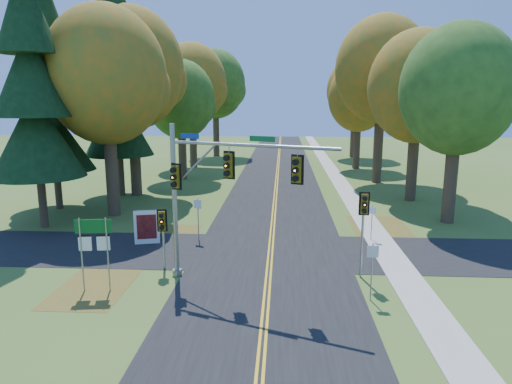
# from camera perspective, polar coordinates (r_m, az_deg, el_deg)

# --- Properties ---
(ground) EXTENTS (160.00, 160.00, 0.00)m
(ground) POSITION_cam_1_polar(r_m,az_deg,el_deg) (22.63, 1.68, -9.13)
(ground) COLOR #425E21
(ground) RESTS_ON ground
(road_main) EXTENTS (8.00, 160.00, 0.02)m
(road_main) POSITION_cam_1_polar(r_m,az_deg,el_deg) (22.62, 1.68, -9.10)
(road_main) COLOR black
(road_main) RESTS_ON ground
(road_cross) EXTENTS (60.00, 6.00, 0.02)m
(road_cross) POSITION_cam_1_polar(r_m,az_deg,el_deg) (24.50, 1.83, -7.47)
(road_cross) COLOR black
(road_cross) RESTS_ON ground
(centerline_left) EXTENTS (0.10, 160.00, 0.01)m
(centerline_left) POSITION_cam_1_polar(r_m,az_deg,el_deg) (22.62, 1.43, -9.06)
(centerline_left) COLOR gold
(centerline_left) RESTS_ON road_main
(centerline_right) EXTENTS (0.10, 160.00, 0.01)m
(centerline_right) POSITION_cam_1_polar(r_m,az_deg,el_deg) (22.61, 1.94, -9.07)
(centerline_right) COLOR gold
(centerline_right) RESTS_ON road_main
(sidewalk_east) EXTENTS (1.60, 160.00, 0.06)m
(sidewalk_east) POSITION_cam_1_polar(r_m,az_deg,el_deg) (23.29, 17.31, -8.98)
(sidewalk_east) COLOR #9E998E
(sidewalk_east) RESTS_ON ground
(leaf_patch_w_near) EXTENTS (4.00, 6.00, 0.00)m
(leaf_patch_w_near) POSITION_cam_1_polar(r_m,az_deg,el_deg) (27.34, -11.87, -5.70)
(leaf_patch_w_near) COLOR brown
(leaf_patch_w_near) RESTS_ON ground
(leaf_patch_e) EXTENTS (3.50, 8.00, 0.00)m
(leaf_patch_e) POSITION_cam_1_polar(r_m,az_deg,el_deg) (28.98, 15.67, -4.90)
(leaf_patch_e) COLOR brown
(leaf_patch_e) RESTS_ON ground
(leaf_patch_w_far) EXTENTS (3.00, 5.00, 0.00)m
(leaf_patch_w_far) POSITION_cam_1_polar(r_m,az_deg,el_deg) (21.43, -19.47, -11.00)
(leaf_patch_w_far) COLOR brown
(leaf_patch_w_far) RESTS_ON ground
(tree_w_a) EXTENTS (8.00, 8.00, 14.15)m
(tree_w_a) POSITION_cam_1_polar(r_m,az_deg,el_deg) (32.77, -18.09, 13.58)
(tree_w_a) COLOR #38281C
(tree_w_a) RESTS_ON ground
(tree_e_a) EXTENTS (7.20, 7.20, 12.73)m
(tree_e_a) POSITION_cam_1_polar(r_m,az_deg,el_deg) (31.90, 24.02, 11.53)
(tree_e_a) COLOR #38281C
(tree_e_a) RESTS_ON ground
(tree_w_b) EXTENTS (8.60, 8.60, 15.38)m
(tree_w_b) POSITION_cam_1_polar(r_m,az_deg,el_deg) (39.51, -15.27, 14.56)
(tree_w_b) COLOR #38281C
(tree_w_b) RESTS_ON ground
(tree_e_b) EXTENTS (7.60, 7.60, 13.33)m
(tree_e_b) POSITION_cam_1_polar(r_m,az_deg,el_deg) (38.20, 19.62, 12.22)
(tree_e_b) COLOR #38281C
(tree_e_b) RESTS_ON ground
(tree_w_c) EXTENTS (6.80, 6.80, 11.91)m
(tree_w_c) POSITION_cam_1_polar(r_m,az_deg,el_deg) (46.76, -9.30, 11.29)
(tree_w_c) COLOR #38281C
(tree_w_c) RESTS_ON ground
(tree_e_c) EXTENTS (8.80, 8.80, 15.79)m
(tree_e_c) POSITION_cam_1_polar(r_m,az_deg,el_deg) (45.89, 15.57, 14.43)
(tree_e_c) COLOR #38281C
(tree_e_c) RESTS_ON ground
(tree_w_d) EXTENTS (8.20, 8.20, 14.56)m
(tree_w_d) POSITION_cam_1_polar(r_m,az_deg,el_deg) (55.44, -7.96, 13.23)
(tree_w_d) COLOR #38281C
(tree_w_d) RESTS_ON ground
(tree_e_d) EXTENTS (7.00, 7.00, 12.32)m
(tree_e_d) POSITION_cam_1_polar(r_m,az_deg,el_deg) (54.74, 12.77, 11.47)
(tree_e_d) COLOR #38281C
(tree_e_d) RESTS_ON ground
(tree_w_e) EXTENTS (8.40, 8.40, 14.97)m
(tree_w_e) POSITION_cam_1_polar(r_m,az_deg,el_deg) (65.99, -5.02, 13.25)
(tree_w_e) COLOR #38281C
(tree_w_e) RESTS_ON ground
(tree_e_e) EXTENTS (7.80, 7.80, 13.74)m
(tree_e_e) POSITION_cam_1_polar(r_m,az_deg,el_deg) (65.51, 12.36, 12.27)
(tree_e_e) COLOR #38281C
(tree_e_e) RESTS_ON ground
(pine_a) EXTENTS (5.60, 5.60, 19.48)m
(pine_a) POSITION_cam_1_polar(r_m,az_deg,el_deg) (31.12, -26.31, 12.56)
(pine_a) COLOR #38281C
(pine_a) RESTS_ON ground
(pine_b) EXTENTS (5.60, 5.60, 17.31)m
(pine_b) POSITION_cam_1_polar(r_m,az_deg,el_deg) (36.21, -24.34, 10.79)
(pine_b) COLOR #38281C
(pine_b) RESTS_ON ground
(pine_c) EXTENTS (5.60, 5.60, 20.56)m
(pine_c) POSITION_cam_1_polar(r_m,az_deg,el_deg) (39.63, -17.16, 13.47)
(pine_c) COLOR #38281C
(pine_c) RESTS_ON ground
(traffic_mast) EXTENTS (7.18, 3.00, 6.96)m
(traffic_mast) POSITION_cam_1_polar(r_m,az_deg,el_deg) (19.41, -5.72, 1.07)
(traffic_mast) COLOR gray
(traffic_mast) RESTS_ON ground
(east_signal_pole) EXTENTS (0.47, 0.54, 4.02)m
(east_signal_pole) POSITION_cam_1_polar(r_m,az_deg,el_deg) (20.65, 13.31, -2.61)
(east_signal_pole) COLOR #93969B
(east_signal_pole) RESTS_ON ground
(ped_signal_pole) EXTENTS (0.47, 0.55, 2.98)m
(ped_signal_pole) POSITION_cam_1_polar(r_m,az_deg,el_deg) (21.75, -11.63, -4.07)
(ped_signal_pole) COLOR #979B9F
(ped_signal_pole) RESTS_ON ground
(route_sign_cluster) EXTENTS (1.49, 0.26, 3.20)m
(route_sign_cluster) POSITION_cam_1_polar(r_m,az_deg,el_deg) (20.16, -19.61, -5.64)
(route_sign_cluster) COLOR gray
(route_sign_cluster) RESTS_ON ground
(info_kiosk) EXTENTS (1.39, 0.52, 1.91)m
(info_kiosk) POSITION_cam_1_polar(r_m,az_deg,el_deg) (26.27, -13.49, -4.32)
(info_kiosk) COLOR silver
(info_kiosk) RESTS_ON ground
(reg_sign_e_north) EXTENTS (0.38, 0.14, 2.06)m
(reg_sign_e_north) POSITION_cam_1_polar(r_m,az_deg,el_deg) (26.92, 14.30, -2.98)
(reg_sign_e_north) COLOR gray
(reg_sign_e_north) RESTS_ON ground
(reg_sign_e_south) EXTENTS (0.46, 0.07, 2.39)m
(reg_sign_e_south) POSITION_cam_1_polar(r_m,az_deg,el_deg) (18.89, 14.33, -8.44)
(reg_sign_e_south) COLOR gray
(reg_sign_e_south) RESTS_ON ground
(reg_sign_w) EXTENTS (0.46, 0.20, 2.49)m
(reg_sign_w) POSITION_cam_1_polar(r_m,az_deg,el_deg) (26.20, -7.27, -2.45)
(reg_sign_w) COLOR gray
(reg_sign_w) RESTS_ON ground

